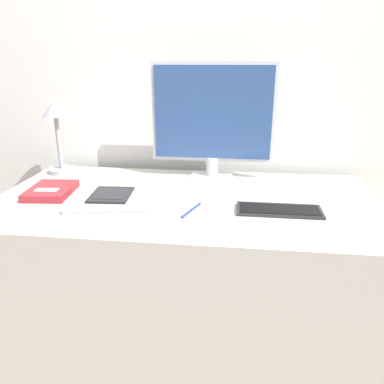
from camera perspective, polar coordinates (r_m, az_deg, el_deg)
ground_plane at (r=1.77m, az=-1.37°, el=-24.99°), size 10.00×10.00×0.00m
wall_back at (r=1.83m, az=1.06°, el=18.29°), size 3.60×0.05×2.40m
desk at (r=1.62m, az=-0.92°, el=-13.11°), size 1.48×0.78×0.73m
monitor at (r=1.66m, az=3.19°, el=11.18°), size 0.54×0.11×0.50m
keyboard at (r=1.36m, az=13.13°, el=-2.69°), size 0.30×0.12×0.01m
laptop at (r=1.43m, az=-12.43°, el=-1.32°), size 0.33×0.26×0.02m
ereader at (r=1.45m, az=-12.23°, el=-0.39°), size 0.16×0.18×0.01m
desk_lamp at (r=1.85m, az=-19.91°, el=9.49°), size 0.13×0.13×0.34m
notebook at (r=1.60m, az=-20.69°, el=0.18°), size 0.18×0.23×0.03m
pen at (r=1.33m, az=-0.09°, el=-2.76°), size 0.06×0.14×0.01m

